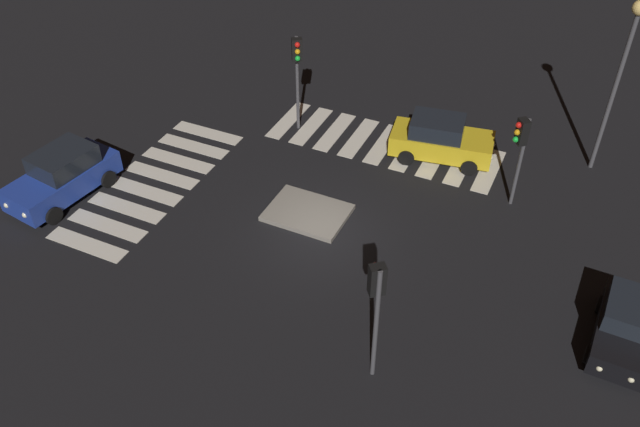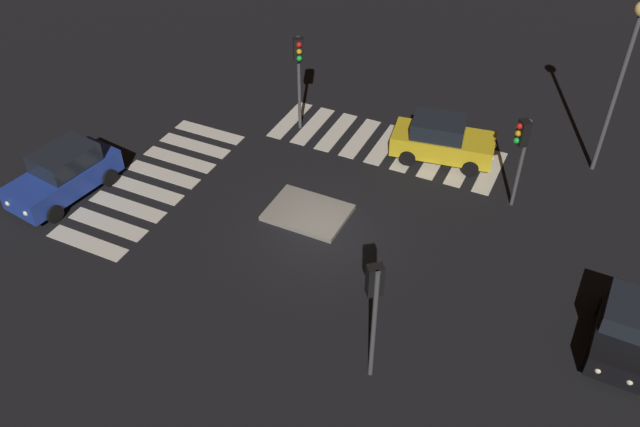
% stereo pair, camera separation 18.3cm
% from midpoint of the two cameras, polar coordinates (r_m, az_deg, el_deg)
% --- Properties ---
extents(ground_plane, '(80.00, 80.00, 0.00)m').
position_cam_midpoint_polar(ground_plane, '(24.57, -0.21, -1.79)').
color(ground_plane, black).
extents(traffic_island, '(2.99, 2.25, 0.18)m').
position_cam_midpoint_polar(traffic_island, '(25.38, -1.27, 0.07)').
color(traffic_island, gray).
rests_on(traffic_island, ground).
extents(car_blue, '(2.53, 4.57, 1.91)m').
position_cam_midpoint_polar(car_blue, '(27.65, -21.10, 3.02)').
color(car_blue, '#1E389E').
rests_on(car_blue, ground).
extents(car_black, '(1.83, 3.74, 1.61)m').
position_cam_midpoint_polar(car_black, '(22.41, 24.20, -8.61)').
color(car_black, black).
rests_on(car_black, ground).
extents(car_yellow, '(4.38, 2.46, 1.83)m').
position_cam_midpoint_polar(car_yellow, '(28.35, 9.97, 6.20)').
color(car_yellow, gold).
rests_on(car_yellow, ground).
extents(traffic_light_east, '(0.54, 0.53, 4.34)m').
position_cam_midpoint_polar(traffic_light_east, '(28.60, -2.12, 12.68)').
color(traffic_light_east, '#47474C').
rests_on(traffic_light_east, ground).
extents(traffic_light_west, '(0.54, 0.53, 4.19)m').
position_cam_midpoint_polar(traffic_light_west, '(18.10, 4.50, -6.86)').
color(traffic_light_west, '#47474C').
rests_on(traffic_light_west, ground).
extents(traffic_light_south, '(0.53, 0.54, 3.76)m').
position_cam_midpoint_polar(traffic_light_south, '(25.27, 16.40, 5.85)').
color(traffic_light_south, '#47474C').
rests_on(traffic_light_south, ground).
extents(street_lamp, '(0.56, 0.56, 7.08)m').
position_cam_midpoint_polar(street_lamp, '(27.65, 24.14, 11.88)').
color(street_lamp, '#47474C').
rests_on(street_lamp, ground).
extents(crosswalk_near, '(9.90, 3.20, 0.02)m').
position_cam_midpoint_polar(crosswalk_near, '(29.34, 5.20, 5.85)').
color(crosswalk_near, silver).
rests_on(crosswalk_near, ground).
extents(crosswalk_side, '(3.20, 8.75, 0.02)m').
position_cam_midpoint_polar(crosswalk_side, '(27.79, -14.06, 2.52)').
color(crosswalk_side, silver).
rests_on(crosswalk_side, ground).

